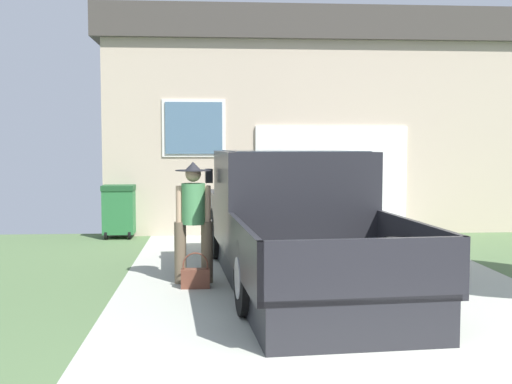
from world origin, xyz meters
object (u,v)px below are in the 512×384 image
object	(u,v)px
handbag	(195,277)
wheeled_trash_bin	(120,209)
person_with_hat	(193,216)
house_with_garage	(318,125)
pickup_truck	(290,221)

from	to	relation	value
handbag	wheeled_trash_bin	distance (m)	4.71
handbag	wheeled_trash_bin	bearing A→B (deg)	109.28
person_with_hat	house_with_garage	bearing A→B (deg)	67.33
handbag	house_with_garage	size ratio (longest dim) A/B	0.05
pickup_truck	wheeled_trash_bin	world-z (taller)	pickup_truck
handbag	wheeled_trash_bin	xyz separation A→B (m)	(-1.55, 4.43, 0.41)
house_with_garage	pickup_truck	bearing A→B (deg)	-102.53
pickup_truck	house_with_garage	xyz separation A→B (m)	(1.63, 7.33, 1.52)
person_with_hat	house_with_garage	xyz separation A→B (m)	(2.93, 7.63, 1.40)
wheeled_trash_bin	person_with_hat	bearing A→B (deg)	-69.80
wheeled_trash_bin	pickup_truck	bearing A→B (deg)	-53.66
pickup_truck	handbag	world-z (taller)	pickup_truck
pickup_truck	wheeled_trash_bin	xyz separation A→B (m)	(-2.82, 3.83, -0.20)
pickup_truck	person_with_hat	size ratio (longest dim) A/B	3.62
wheeled_trash_bin	handbag	bearing A→B (deg)	-70.72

